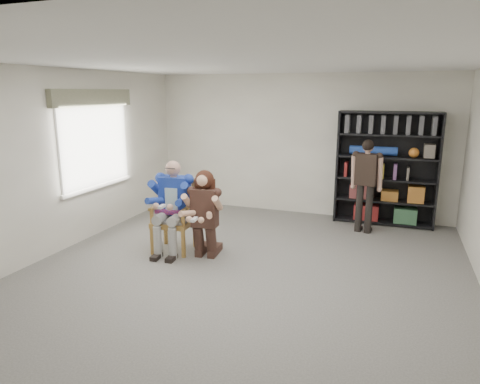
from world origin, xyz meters
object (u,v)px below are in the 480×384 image
at_px(armchair, 173,217).
at_px(kneeling_woman, 204,216).
at_px(seated_man, 173,206).
at_px(bookshelf, 386,169).
at_px(standing_man, 365,187).

distance_m(armchair, kneeling_woman, 0.60).
xyz_separation_m(armchair, seated_man, (0.00, 0.00, 0.17)).
relative_size(kneeling_woman, bookshelf, 0.63).
distance_m(armchair, seated_man, 0.17).
distance_m(bookshelf, standing_man, 0.76).
distance_m(seated_man, standing_man, 3.35).
height_order(seated_man, standing_man, standing_man).
bearing_deg(kneeling_woman, seated_man, 163.02).
relative_size(armchair, seated_man, 0.77).
height_order(kneeling_woman, bookshelf, bookshelf).
xyz_separation_m(kneeling_woman, bookshelf, (2.44, 2.75, 0.39)).
bearing_deg(standing_man, bookshelf, 75.86).
xyz_separation_m(bookshelf, standing_man, (-0.31, -0.66, -0.22)).
bearing_deg(armchair, seated_man, 0.00).
bearing_deg(armchair, bookshelf, 35.71).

